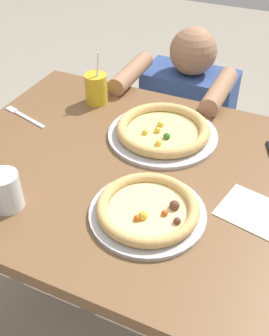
% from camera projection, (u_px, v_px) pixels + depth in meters
% --- Properties ---
extents(ground_plane, '(8.00, 8.00, 0.00)m').
position_uv_depth(ground_plane, '(150.00, 316.00, 1.66)').
color(ground_plane, '#9E9384').
extents(dining_table, '(1.29, 0.90, 0.75)m').
position_uv_depth(dining_table, '(155.00, 200.00, 1.26)').
color(dining_table, brown).
rests_on(dining_table, ground).
extents(pizza_near, '(0.30, 0.30, 0.04)m').
position_uv_depth(pizza_near, '(148.00, 210.00, 1.05)').
color(pizza_near, '#B7B7BC').
rests_on(pizza_near, dining_table).
extents(pizza_far, '(0.36, 0.36, 0.05)m').
position_uv_depth(pizza_far, '(163.00, 131.00, 1.32)').
color(pizza_far, '#B7B7BC').
rests_on(pizza_far, dining_table).
extents(drink_cup_colored, '(0.08, 0.08, 0.19)m').
position_uv_depth(drink_cup_colored, '(96.00, 88.00, 1.48)').
color(drink_cup_colored, gold).
rests_on(drink_cup_colored, dining_table).
extents(water_cup_clear, '(0.08, 0.08, 0.10)m').
position_uv_depth(water_cup_clear, '(6.00, 191.00, 1.05)').
color(water_cup_clear, silver).
rests_on(water_cup_clear, dining_table).
extents(paper_napkin, '(0.19, 0.17, 0.00)m').
position_uv_depth(paper_napkin, '(252.00, 211.00, 1.07)').
color(paper_napkin, white).
rests_on(paper_napkin, dining_table).
extents(fork, '(0.20, 0.07, 0.00)m').
position_uv_depth(fork, '(23.00, 116.00, 1.43)').
color(fork, silver).
rests_on(fork, dining_table).
extents(diner_seated, '(0.43, 0.53, 0.92)m').
position_uv_depth(diner_seated, '(185.00, 133.00, 1.96)').
color(diner_seated, '#333847').
rests_on(diner_seated, ground).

